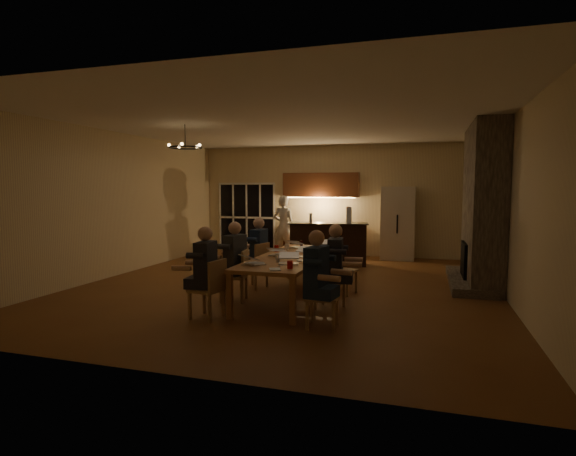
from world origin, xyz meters
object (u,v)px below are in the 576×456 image
Objects in this scene: plate_left at (258,263)px; chair_left_far at (254,265)px; redcup_far at (316,244)px; can_silver at (278,259)px; can_right at (320,251)px; bar_island at (328,244)px; person_right_near at (316,280)px; chair_left_mid at (234,276)px; person_right_mid at (335,267)px; dining_table at (291,277)px; mug_front at (278,256)px; bar_blender at (349,215)px; person_left_near at (206,272)px; redcup_near at (290,265)px; can_cola at (302,243)px; laptop_a at (255,257)px; laptop_b at (289,257)px; mug_mid at (302,249)px; laptop_c at (279,249)px; redcup_mid at (276,248)px; laptop_d at (303,251)px; chair_right_mid at (330,281)px; bar_bottle at (311,218)px; laptop_e at (298,242)px; refrigerator at (398,223)px; standing_person at (284,226)px; mug_back at (287,247)px; laptop_f at (322,243)px; person_left_far at (259,252)px; chandelier at (185,148)px; plate_near at (304,261)px; chair_left_near at (207,289)px; chair_right_near at (322,296)px; person_left_mid at (235,261)px; plate_far at (324,250)px; chair_right_far at (343,270)px.

chair_left_far is at bearing 113.46° from plate_left.
chair_left_far is at bearing -140.38° from redcup_far.
can_silver and can_right have the same top height.
person_right_near reaches higher than bar_island.
chair_left_mid is 1.80m from person_right_mid.
mug_front is at bearing -103.87° from dining_table.
bar_island is 4.84× the size of bar_blender.
can_right is (0.53, -3.28, 0.27)m from bar_island.
person_left_near is 1.37m from mug_front.
mug_front is 0.92m from redcup_near.
chair_left_far is 7.42× the size of can_cola.
laptop_b is (0.50, 0.19, 0.00)m from laptop_a.
bar_blender reaches higher than mug_mid.
plate_left is (-0.38, -2.37, -0.05)m from redcup_far.
redcup_mid is (-0.21, 0.48, -0.05)m from laptop_c.
dining_table is 0.55m from laptop_d.
person_right_near is at bearing -170.42° from chair_right_mid.
bar_bottle reaches higher than can_silver.
redcup_near is (0.57, -1.21, -0.05)m from laptop_c.
refrigerator is at bearing -91.53° from laptop_e.
standing_person reaches higher than person_left_near.
mug_back is 0.83× the size of can_right.
chair_left_mid reaches higher than plate_left.
person_right_near is 1.09m from person_right_mid.
laptop_b is at bearing 119.40° from laptop_c.
redcup_near is (0.03, -2.35, -0.05)m from laptop_f.
person_left_far is at bearing 46.05° from person_right_near.
chair_right_mid is 1.62m from redcup_mid.
chandelier is at bearing 170.84° from dining_table.
redcup_near is at bearing 116.58° from laptop_c.
bar_island is at bearing 95.30° from redcup_far.
chandelier is 3.43m from plate_near.
chandelier reaches higher than redcup_mid.
refrigerator is 2.25× the size of chair_left_mid.
plate_near is (0.45, -4.09, 0.22)m from bar_island.
redcup_near and can_right have the same top height.
plate_near is at bearing 141.08° from chair_left_near.
plate_left is at bearing -118.64° from can_right.
chair_right_near reaches higher than dining_table.
person_left_mid is at bearing -3.77° from laptop_a.
laptop_c is (0.65, 0.51, 0.42)m from chair_left_mid.
standing_person is 7.31× the size of bar_bottle.
redcup_far is 0.50× the size of bar_bottle.
chair_left_far is 1.40m from plate_far.
mug_front is 0.38× the size of plate_far.
redcup_far is at bearing 4.31° from can_cola.
person_right_near is 1.22m from can_silver.
redcup_near is 1.00× the size of can_cola.
laptop_f is at bearing 59.72° from chair_right_far.
laptop_e is at bearing 68.11° from redcup_mid.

